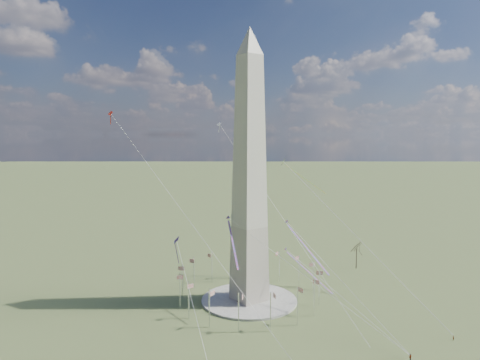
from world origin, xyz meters
TOP-DOWN VIEW (x-y plane):
  - ground at (0.00, 0.00)m, footprint 2000.00×2000.00m
  - plaza at (0.00, 0.00)m, footprint 36.00×36.00m
  - washington_monument at (0.00, 0.00)m, footprint 15.56×15.56m
  - flagpole_ring at (-0.00, -0.00)m, footprint 54.40×54.40m
  - tree_near at (64.67, 1.50)m, footprint 8.14×8.14m
  - person_east at (31.38, -61.67)m, footprint 0.70×0.67m
  - person_centre at (10.01, -60.58)m, footprint 1.14×0.49m
  - kite_delta_black at (31.57, 14.83)m, footprint 17.76×18.40m
  - kite_diamond_purple at (-24.77, 10.56)m, footprint 2.89×3.54m
  - kite_streamer_left at (14.90, -11.61)m, footprint 2.31×23.36m
  - kite_streamer_mid at (-9.25, -1.58)m, footprint 10.21×19.40m
  - kite_streamer_right at (27.17, -0.39)m, footprint 7.89×23.77m
  - kite_small_red at (-40.83, 28.73)m, footprint 1.36×1.93m
  - kite_small_white at (12.83, 39.20)m, footprint 1.20×2.02m

SIDE VIEW (x-z plane):
  - ground at x=0.00m, z-range 0.00..0.00m
  - plaza at x=0.00m, z-range 0.00..0.80m
  - person_east at x=31.38m, z-range 0.00..1.61m
  - person_centre at x=10.01m, z-range 0.00..1.93m
  - flagpole_ring at x=0.00m, z-range 0.77..13.77m
  - kite_streamer_right at x=27.17m, z-range 0.68..17.37m
  - tree_near at x=64.67m, z-range 3.04..17.27m
  - kite_streamer_left at x=14.90m, z-range 15.96..32.00m
  - kite_diamond_purple at x=-24.77m, z-range 18.89..29.24m
  - kite_streamer_mid at x=-9.25m, z-range 19.84..34.21m
  - washington_monument at x=0.00m, z-range -2.05..97.95m
  - kite_delta_black at x=31.57m, z-range 41.43..58.59m
  - kite_small_white at x=12.83m, z-range 64.60..69.38m
  - kite_small_red at x=-40.83m, z-range 67.40..72.24m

